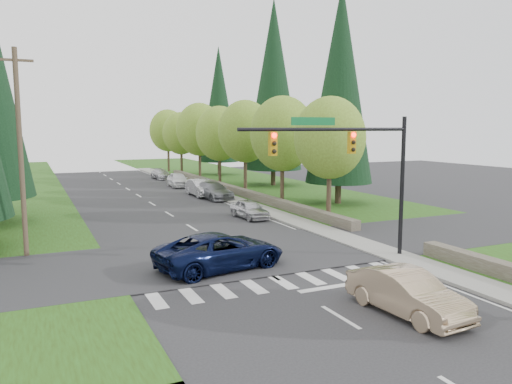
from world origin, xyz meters
TOP-DOWN VIEW (x-y plane):
  - ground at (0.00, 0.00)m, footprint 120.00×120.00m
  - grass_east at (13.00, 20.00)m, footprint 14.00×110.00m
  - cross_street at (0.00, 8.00)m, footprint 120.00×8.00m
  - sidewalk_east at (6.90, 22.00)m, footprint 1.80×80.00m
  - curb_east at (6.05, 22.00)m, footprint 0.20×80.00m
  - stone_wall_north at (8.60, 30.00)m, footprint 0.70×40.00m
  - traffic_signal at (4.37, 4.50)m, footprint 8.70×0.37m
  - utility_pole at (-9.50, 12.00)m, footprint 1.60×0.24m
  - decid_tree_0 at (9.20, 14.00)m, footprint 4.80×4.80m
  - decid_tree_1 at (9.30, 21.00)m, footprint 5.20×5.20m
  - decid_tree_2 at (9.10, 28.00)m, footprint 5.00×5.00m
  - decid_tree_3 at (9.20, 35.00)m, footprint 5.00×5.00m
  - decid_tree_4 at (9.30, 42.00)m, footprint 5.40×5.40m
  - decid_tree_5 at (9.10, 49.00)m, footprint 4.80×4.80m
  - decid_tree_6 at (9.20, 56.00)m, footprint 5.20×5.20m
  - conifer_e_a at (14.00, 20.00)m, footprint 5.44×5.44m
  - conifer_e_b at (15.00, 34.00)m, footprint 6.12×6.12m
  - conifer_e_c at (14.00, 48.00)m, footprint 5.10×5.10m
  - sedan_champagne at (2.17, -1.72)m, footprint 1.95×4.69m
  - suv_navy at (-1.61, 6.03)m, footprint 6.33×3.80m
  - parked_car_a at (4.67, 17.01)m, footprint 1.77×3.91m
  - parked_car_b at (5.60, 27.05)m, footprint 2.63×5.32m
  - parked_car_c at (5.17, 29.19)m, footprint 1.74×4.78m
  - parked_car_d at (5.26, 37.23)m, footprint 2.13×4.63m
  - parked_car_e at (5.60, 46.05)m, footprint 1.98×4.30m

SIDE VIEW (x-z plane):
  - ground at x=0.00m, z-range 0.00..0.00m
  - cross_street at x=0.00m, z-range -0.05..0.05m
  - grass_east at x=13.00m, z-range 0.00..0.06m
  - sidewalk_east at x=6.90m, z-range 0.00..0.13m
  - curb_east at x=6.05m, z-range 0.00..0.13m
  - stone_wall_north at x=8.60m, z-range 0.00..0.70m
  - parked_car_e at x=5.60m, z-range 0.00..1.22m
  - parked_car_a at x=4.67m, z-range 0.00..1.30m
  - parked_car_b at x=5.60m, z-range 0.00..1.49m
  - sedan_champagne at x=2.17m, z-range 0.00..1.51m
  - parked_car_d at x=5.26m, z-range 0.00..1.54m
  - parked_car_c at x=5.17m, z-range 0.00..1.57m
  - suv_navy at x=-1.61m, z-range 0.00..1.65m
  - traffic_signal at x=4.37m, z-range 1.58..8.38m
  - utility_pole at x=-9.50m, z-range 0.14..10.14m
  - decid_tree_5 at x=9.10m, z-range 1.38..9.68m
  - decid_tree_0 at x=9.20m, z-range 1.41..9.78m
  - decid_tree_3 at x=9.20m, z-range 1.39..9.94m
  - decid_tree_1 at x=9.30m, z-range 1.40..10.20m
  - decid_tree_6 at x=9.20m, z-range 1.43..10.30m
  - decid_tree_2 at x=9.10m, z-range 1.52..10.34m
  - decid_tree_4 at x=9.30m, z-range 1.47..10.65m
  - conifer_e_c at x=14.00m, z-range 0.89..17.69m
  - conifer_e_a at x=14.00m, z-range 0.89..18.69m
  - conifer_e_b at x=15.00m, z-range 0.89..20.69m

